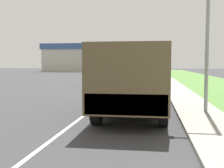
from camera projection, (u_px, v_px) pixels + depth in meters
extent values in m
plane|color=#38383A|center=(133.00, 79.00, 37.82)|extent=(180.00, 180.00, 0.00)
cube|color=silver|center=(133.00, 79.00, 37.82)|extent=(0.12, 120.00, 0.00)
cube|color=#9E9B93|center=(167.00, 79.00, 37.17)|extent=(1.80, 120.00, 0.12)
cube|color=#56843D|center=(201.00, 79.00, 36.55)|extent=(7.00, 120.00, 0.02)
cube|color=#545B3D|center=(138.00, 74.00, 14.11)|extent=(2.46, 2.10, 1.93)
cube|color=brown|center=(132.00, 76.00, 10.40)|extent=(2.46, 5.40, 2.10)
cube|color=#545B3D|center=(126.00, 105.00, 7.83)|extent=(2.34, 0.10, 0.60)
cube|color=red|center=(93.00, 97.00, 7.93)|extent=(0.12, 0.06, 0.12)
cube|color=red|center=(159.00, 98.00, 7.66)|extent=(0.12, 0.06, 0.12)
cylinder|color=black|center=(116.00, 94.00, 14.23)|extent=(0.30, 1.01, 1.01)
cylinder|color=black|center=(159.00, 94.00, 13.92)|extent=(0.30, 1.01, 1.01)
cylinder|color=black|center=(97.00, 109.00, 9.29)|extent=(0.30, 1.01, 1.01)
cylinder|color=black|center=(163.00, 111.00, 8.98)|extent=(0.30, 1.01, 1.01)
cylinder|color=black|center=(105.00, 103.00, 10.89)|extent=(0.30, 1.01, 1.01)
cylinder|color=black|center=(161.00, 104.00, 10.58)|extent=(0.30, 1.01, 1.01)
cube|color=black|center=(102.00, 83.00, 23.12)|extent=(1.91, 4.31, 0.61)
cube|color=black|center=(103.00, 75.00, 23.16)|extent=(1.68, 1.94, 0.64)
cylinder|color=black|center=(96.00, 83.00, 24.61)|extent=(0.20, 0.64, 0.64)
cylinder|color=black|center=(115.00, 84.00, 24.37)|extent=(0.20, 0.64, 0.64)
cylinder|color=black|center=(88.00, 86.00, 21.89)|extent=(0.20, 0.64, 0.64)
cylinder|color=black|center=(110.00, 86.00, 21.64)|extent=(0.20, 0.64, 0.64)
cube|color=black|center=(148.00, 76.00, 34.09)|extent=(1.81, 4.00, 0.70)
cube|color=black|center=(148.00, 70.00, 34.11)|extent=(1.60, 1.80, 0.72)
cylinder|color=black|center=(142.00, 77.00, 35.48)|extent=(0.20, 0.64, 0.64)
cylinder|color=black|center=(155.00, 78.00, 35.25)|extent=(0.20, 0.64, 0.64)
cylinder|color=black|center=(141.00, 78.00, 32.95)|extent=(0.20, 0.64, 0.64)
cylinder|color=black|center=(155.00, 79.00, 32.72)|extent=(0.20, 0.64, 0.64)
cube|color=tan|center=(147.00, 72.00, 50.06)|extent=(1.94, 4.39, 0.67)
cube|color=black|center=(148.00, 69.00, 50.10)|extent=(1.71, 1.97, 0.70)
cylinder|color=black|center=(143.00, 73.00, 51.58)|extent=(0.20, 0.64, 0.64)
cylinder|color=black|center=(152.00, 73.00, 51.34)|extent=(0.20, 0.64, 0.64)
cylinder|color=black|center=(142.00, 74.00, 48.81)|extent=(0.20, 0.64, 0.64)
cylinder|color=black|center=(152.00, 74.00, 48.56)|extent=(0.20, 0.64, 0.64)
cube|color=black|center=(133.00, 71.00, 59.46)|extent=(1.82, 4.32, 0.69)
cube|color=black|center=(133.00, 68.00, 59.49)|extent=(1.60, 1.94, 0.71)
cylinder|color=black|center=(130.00, 72.00, 60.95)|extent=(0.20, 0.64, 0.64)
cylinder|color=black|center=(137.00, 72.00, 60.72)|extent=(0.20, 0.64, 0.64)
cylinder|color=black|center=(129.00, 72.00, 58.22)|extent=(0.20, 0.64, 0.64)
cylinder|color=black|center=(137.00, 72.00, 57.99)|extent=(0.20, 0.64, 0.64)
cube|color=silver|center=(149.00, 70.00, 67.03)|extent=(1.90, 4.28, 0.70)
cube|color=black|center=(149.00, 67.00, 67.06)|extent=(1.67, 1.93, 0.72)
cylinder|color=black|center=(146.00, 71.00, 68.52)|extent=(0.20, 0.64, 0.64)
cylinder|color=black|center=(153.00, 71.00, 68.27)|extent=(0.20, 0.64, 0.64)
cylinder|color=black|center=(145.00, 71.00, 65.81)|extent=(0.20, 0.64, 0.64)
cylinder|color=black|center=(153.00, 71.00, 65.57)|extent=(0.20, 0.64, 0.64)
cylinder|color=gray|center=(208.00, 12.00, 10.94)|extent=(0.14, 0.14, 7.83)
cube|color=beige|center=(81.00, 61.00, 76.29)|extent=(18.50, 9.99, 5.85)
cube|color=#385693|center=(81.00, 47.00, 76.03)|extent=(19.24, 10.39, 1.46)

